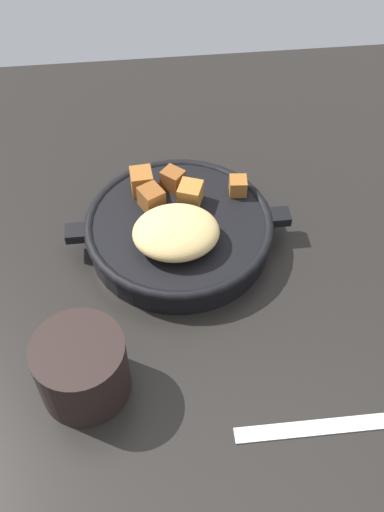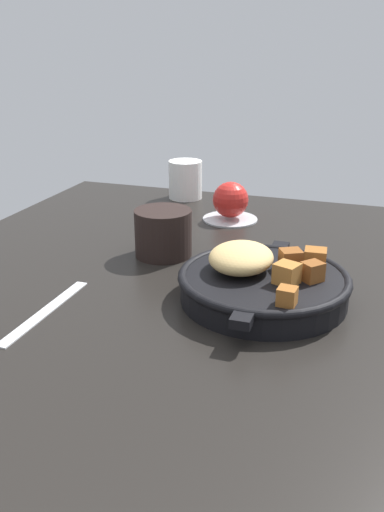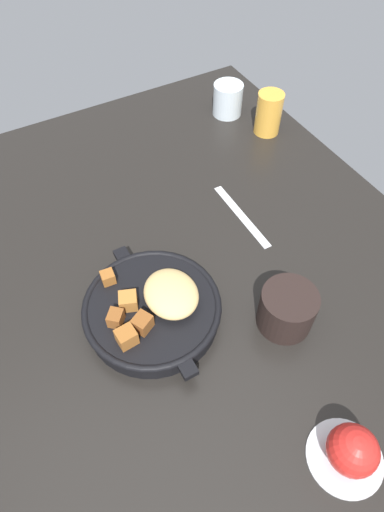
% 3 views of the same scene
% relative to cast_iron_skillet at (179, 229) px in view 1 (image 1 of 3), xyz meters
% --- Properties ---
extents(ground_plane, '(1.15, 0.98, 0.02)m').
position_rel_cast_iron_skillet_xyz_m(ground_plane, '(-0.06, 0.06, -0.04)').
color(ground_plane, black).
extents(cast_iron_skillet, '(0.27, 0.23, 0.07)m').
position_rel_cast_iron_skillet_xyz_m(cast_iron_skillet, '(0.00, 0.00, 0.00)').
color(cast_iron_skillet, black).
rests_on(cast_iron_skillet, ground_plane).
extents(butter_knife, '(0.19, 0.02, 0.00)m').
position_rel_cast_iron_skillet_xyz_m(butter_knife, '(-0.12, 0.26, -0.03)').
color(butter_knife, silver).
rests_on(butter_knife, ground_plane).
extents(coffee_mug_dark, '(0.09, 0.09, 0.08)m').
position_rel_cast_iron_skillet_xyz_m(coffee_mug_dark, '(0.11, 0.19, 0.01)').
color(coffee_mug_dark, black).
rests_on(coffee_mug_dark, ground_plane).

